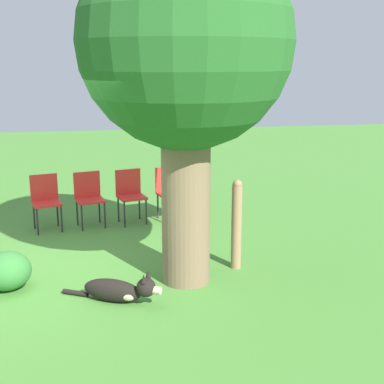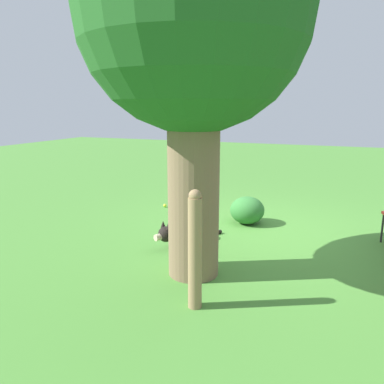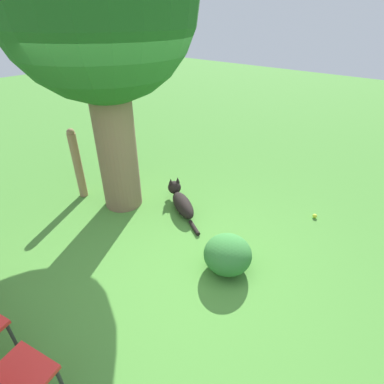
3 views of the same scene
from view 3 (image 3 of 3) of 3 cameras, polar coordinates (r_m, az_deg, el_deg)
ground_plane at (r=4.02m, az=-3.30°, el=-12.15°), size 30.00×30.00×0.00m
oak_tree at (r=4.37m, az=-17.68°, el=30.86°), size 2.49×2.49×4.16m
dog at (r=4.81m, az=-2.12°, el=-1.74°), size 0.68×1.13×0.41m
fence_post at (r=5.29m, az=-20.99°, el=5.09°), size 0.14×0.14×1.21m
red_chair_0 at (r=2.81m, az=-32.30°, el=-28.54°), size 0.51×0.53×0.90m
tennis_ball at (r=5.04m, az=22.34°, el=-4.25°), size 0.07×0.07×0.07m
low_shrub at (r=3.73m, az=6.80°, el=-11.71°), size 0.58×0.58×0.47m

